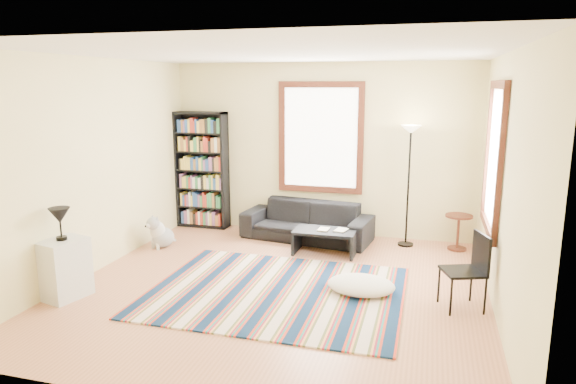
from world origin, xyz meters
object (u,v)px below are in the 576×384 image
(bookshelf, at_px, (202,170))
(dog, at_px, (163,231))
(sofa, at_px, (307,221))
(side_table, at_px, (458,232))
(white_cabinet, at_px, (65,269))
(floor_lamp, at_px, (408,187))
(folding_chair, at_px, (463,272))
(coffee_table, at_px, (325,242))
(floor_cushion, at_px, (361,285))

(bookshelf, relative_size, dog, 3.99)
(sofa, distance_m, side_table, 2.32)
(white_cabinet, bearing_deg, floor_lamp, 53.91)
(dog, bearing_deg, white_cabinet, -71.79)
(folding_chair, bearing_deg, coffee_table, 121.77)
(white_cabinet, bearing_deg, side_table, 48.70)
(bookshelf, relative_size, white_cabinet, 2.86)
(coffee_table, xyz_separation_m, folding_chair, (1.84, -1.44, 0.25))
(floor_lamp, bearing_deg, sofa, -176.32)
(floor_lamp, relative_size, side_table, 3.44)
(side_table, distance_m, folding_chair, 2.17)
(bookshelf, xyz_separation_m, dog, (-0.10, -1.25, -0.75))
(coffee_table, relative_size, side_table, 1.67)
(side_table, bearing_deg, floor_cushion, -119.99)
(folding_chair, relative_size, dog, 1.72)
(floor_cushion, distance_m, floor_lamp, 2.25)
(floor_cushion, bearing_deg, bookshelf, 144.13)
(coffee_table, distance_m, folding_chair, 2.35)
(side_table, bearing_deg, floor_lamp, 179.12)
(floor_cushion, relative_size, folding_chair, 0.94)
(sofa, xyz_separation_m, white_cabinet, (-2.18, -3.00, 0.05))
(coffee_table, distance_m, side_table, 2.03)
(sofa, xyz_separation_m, folding_chair, (2.27, -2.08, 0.13))
(side_table, height_order, dog, side_table)
(floor_cushion, distance_m, folding_chair, 1.18)
(side_table, bearing_deg, coffee_table, -159.14)
(coffee_table, distance_m, floor_lamp, 1.54)
(sofa, bearing_deg, side_table, 9.99)
(sofa, relative_size, bookshelf, 1.03)
(white_cabinet, distance_m, dog, 2.02)
(bookshelf, bearing_deg, coffee_table, -20.92)
(bookshelf, distance_m, folding_chair, 4.85)
(floor_lamp, distance_m, side_table, 1.01)
(floor_cushion, height_order, dog, dog)
(folding_chair, height_order, dog, folding_chair)
(floor_cushion, bearing_deg, coffee_table, 118.41)
(floor_lamp, xyz_separation_m, dog, (-3.59, -1.08, -0.68))
(sofa, distance_m, coffee_table, 0.77)
(white_cabinet, bearing_deg, folding_chair, 25.97)
(side_table, relative_size, folding_chair, 0.63)
(bookshelf, relative_size, coffee_table, 2.22)
(sofa, height_order, coffee_table, sofa)
(bookshelf, bearing_deg, floor_cushion, -35.87)
(bookshelf, distance_m, dog, 1.46)
(bookshelf, relative_size, floor_cushion, 2.47)
(white_cabinet, bearing_deg, sofa, 68.22)
(floor_lamp, distance_m, folding_chair, 2.34)
(floor_lamp, height_order, folding_chair, floor_lamp)
(white_cabinet, bearing_deg, bookshelf, 99.93)
(coffee_table, height_order, floor_cushion, coffee_table)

